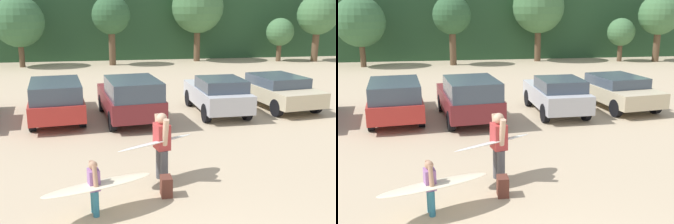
% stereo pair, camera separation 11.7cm
% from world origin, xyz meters
% --- Properties ---
extents(hillside_ridge, '(108.00, 12.00, 7.46)m').
position_xyz_m(hillside_ridge, '(0.00, 34.23, 3.73)').
color(hillside_ridge, '#284C2D').
rests_on(hillside_ridge, ground_plane).
extents(tree_far_right, '(3.56, 3.56, 4.97)m').
position_xyz_m(tree_far_right, '(-7.36, 25.47, 3.17)').
color(tree_far_right, brown).
rests_on(tree_far_right, ground_plane).
extents(tree_ridge_back, '(2.78, 2.78, 5.02)m').
position_xyz_m(tree_ridge_back, '(-0.94, 25.50, 3.56)').
color(tree_ridge_back, brown).
rests_on(tree_ridge_back, ground_plane).
extents(tree_center_right, '(4.02, 4.02, 6.21)m').
position_xyz_m(tree_center_right, '(5.78, 26.80, 4.17)').
color(tree_center_right, brown).
rests_on(tree_center_right, ground_plane).
extents(tree_center_left, '(2.16, 2.16, 3.37)m').
position_xyz_m(tree_center_left, '(12.21, 25.68, 2.26)').
color(tree_center_left, brown).
rests_on(tree_center_left, ground_plane).
extents(tree_left, '(3.14, 3.14, 5.22)m').
position_xyz_m(tree_left, '(14.96, 25.07, 3.60)').
color(tree_left, brown).
rests_on(tree_left, ground_plane).
extents(parked_car_red, '(2.41, 4.95, 1.55)m').
position_xyz_m(parked_car_red, '(-3.45, 10.65, 0.82)').
color(parked_car_red, '#B72D28').
rests_on(parked_car_red, ground_plane).
extents(parked_car_maroon, '(2.35, 4.38, 1.65)m').
position_xyz_m(parked_car_maroon, '(-0.75, 10.05, 0.88)').
color(parked_car_maroon, maroon).
rests_on(parked_car_maroon, ground_plane).
extents(parked_car_silver, '(1.88, 4.00, 1.47)m').
position_xyz_m(parked_car_silver, '(2.72, 10.56, 0.78)').
color(parked_car_silver, silver).
rests_on(parked_car_silver, ground_plane).
extents(parked_car_champagne, '(2.53, 4.44, 1.33)m').
position_xyz_m(parked_car_champagne, '(5.52, 11.20, 0.74)').
color(parked_car_champagne, beige).
rests_on(parked_car_champagne, ground_plane).
extents(person_adult, '(0.39, 0.72, 1.68)m').
position_xyz_m(person_adult, '(-0.39, 4.59, 0.95)').
color(person_adult, '#4C4C51').
rests_on(person_adult, ground_plane).
extents(person_child, '(0.27, 0.50, 1.14)m').
position_xyz_m(person_child, '(-1.96, 3.18, 0.64)').
color(person_child, teal).
rests_on(person_child, ground_plane).
extents(surfboard_white, '(2.12, 1.51, 0.26)m').
position_xyz_m(surfboard_white, '(-0.52, 4.59, 0.96)').
color(surfboard_white, white).
extents(surfboard_cream, '(2.36, 1.42, 0.17)m').
position_xyz_m(surfboard_cream, '(-1.87, 3.17, 0.64)').
color(surfboard_cream, beige).
extents(backpack_dropped, '(0.24, 0.34, 0.45)m').
position_xyz_m(backpack_dropped, '(-0.42, 3.75, 0.22)').
color(backpack_dropped, '#592D23').
rests_on(backpack_dropped, ground_plane).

